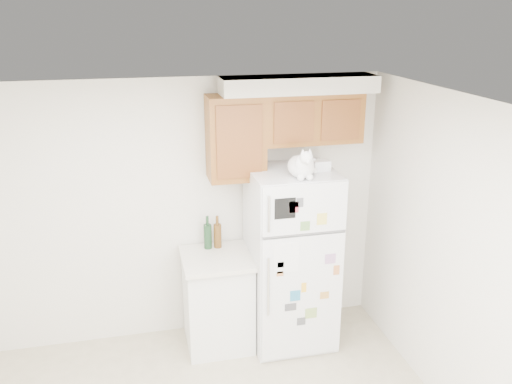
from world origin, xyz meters
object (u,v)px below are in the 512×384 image
object	(u,v)px
bottle_amber	(218,232)
cat	(302,166)
refrigerator	(291,258)
storage_box_back	(304,163)
storage_box_front	(321,165)
base_counter	(218,300)
bottle_green	(208,232)

from	to	relation	value
bottle_amber	cat	bearing A→B (deg)	-34.66
refrigerator	storage_box_back	xyz separation A→B (m)	(0.12, 0.07, 0.90)
storage_box_front	base_counter	bearing A→B (deg)	171.74
bottle_amber	base_counter	bearing A→B (deg)	-103.18
storage_box_back	bottle_green	size ratio (longest dim) A/B	0.56
refrigerator	bottle_green	bearing A→B (deg)	160.91
storage_box_back	storage_box_front	xyz separation A→B (m)	(0.13, -0.10, -0.01)
refrigerator	bottle_amber	distance (m)	0.73
storage_box_front	bottle_green	world-z (taller)	storage_box_front
base_counter	bottle_amber	world-z (taller)	bottle_amber
base_counter	cat	xyz separation A→B (m)	(0.71, -0.28, 1.34)
storage_box_back	bottle_green	bearing A→B (deg)	172.69
cat	bottle_amber	bearing A→B (deg)	145.34
storage_box_front	bottle_amber	world-z (taller)	storage_box_front
refrigerator	storage_box_back	bearing A→B (deg)	30.53
storage_box_back	bottle_green	xyz separation A→B (m)	(-0.86, 0.19, -0.67)
cat	bottle_amber	distance (m)	1.09
refrigerator	cat	world-z (taller)	cat
base_counter	storage_box_front	distance (m)	1.59
base_counter	refrigerator	bearing A→B (deg)	-6.10
storage_box_front	bottle_amber	xyz separation A→B (m)	(-0.89, 0.29, -0.67)
refrigerator	storage_box_back	size ratio (longest dim) A/B	9.44
refrigerator	storage_box_front	xyz separation A→B (m)	(0.25, -0.03, 0.89)
refrigerator	base_counter	xyz separation A→B (m)	(-0.69, 0.07, -0.39)
cat	storage_box_back	xyz separation A→B (m)	(0.10, 0.27, -0.05)
refrigerator	storage_box_front	world-z (taller)	storage_box_front
refrigerator	bottle_amber	xyz separation A→B (m)	(-0.65, 0.25, 0.23)
base_counter	storage_box_front	bearing A→B (deg)	-6.46
bottle_green	bottle_amber	size ratio (longest dim) A/B	1.02
refrigerator	base_counter	world-z (taller)	refrigerator
cat	base_counter	bearing A→B (deg)	158.54
cat	bottle_amber	world-z (taller)	cat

